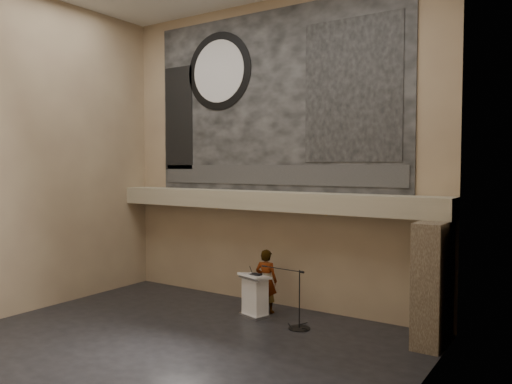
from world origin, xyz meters
The scene contains 19 objects.
floor centered at (0.00, 0.00, 0.00)m, with size 10.00×10.00×0.00m, color black.
wall_back centered at (0.00, 4.00, 4.25)m, with size 10.00×0.02×8.50m, color #816951.
wall_left centered at (-5.00, 0.00, 4.25)m, with size 0.02×8.00×8.50m, color #816951.
wall_right centered at (5.00, 0.00, 4.25)m, with size 0.02×8.00×8.50m, color #816951.
soffit centered at (0.00, 3.60, 2.95)m, with size 10.00×0.80×0.50m, color gray.
sprinkler_left centered at (-1.60, 3.55, 2.67)m, with size 0.04×0.04×0.06m, color #B2893D.
sprinkler_right centered at (1.90, 3.55, 2.67)m, with size 0.04×0.04×0.06m, color #B2893D.
banner centered at (0.00, 3.97, 5.70)m, with size 8.00×0.05×5.00m, color black.
banner_text_strip centered at (0.00, 3.93, 3.65)m, with size 7.76×0.02×0.55m, color #2B2B2B.
banner_clock_rim centered at (-1.80, 3.93, 6.70)m, with size 2.30×2.30×0.02m, color black.
banner_clock_face centered at (-1.80, 3.91, 6.70)m, with size 1.84×1.84×0.02m, color silver.
banner_building_print centered at (2.40, 3.93, 5.80)m, with size 2.60×0.02×3.60m, color black.
banner_brick_print centered at (-3.40, 3.93, 5.40)m, with size 1.10×0.02×3.20m, color black.
stone_pier centered at (4.65, 3.15, 1.35)m, with size 0.60×1.40×2.70m, color #46392B.
lectern centered at (0.32, 2.67, 0.55)m, with size 0.88×0.73×1.14m.
binder centered at (0.37, 2.62, 1.12)m, with size 0.28×0.22×0.04m, color black.
papers centered at (0.24, 2.66, 1.10)m, with size 0.20×0.27×0.01m, color silver.
speaker_person centered at (0.35, 3.16, 0.84)m, with size 0.62×0.40×1.69m, color white.
mic_stand centered at (1.70, 2.45, 0.20)m, with size 1.37×0.52×1.42m.
Camera 1 is at (7.33, -7.93, 3.90)m, focal length 35.00 mm.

